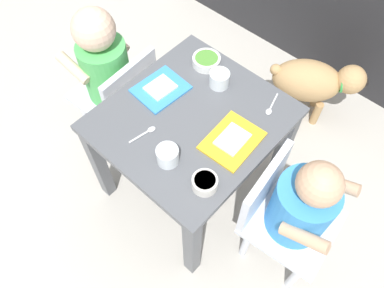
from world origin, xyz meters
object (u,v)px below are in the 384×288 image
food_tray_right (232,140)px  veggie_bowl_far (206,61)px  seated_child_right (298,206)px  water_cup_right (219,80)px  spoon_by_left_tray (145,133)px  dog (313,81)px  cereal_bowl_left_side (205,183)px  food_tray_left (161,89)px  water_cup_left (168,156)px  seated_child_left (107,67)px  spoon_by_right_tray (271,106)px  dining_table (192,131)px

food_tray_right → veggie_bowl_far: (-0.28, 0.20, 0.01)m
seated_child_right → water_cup_right: seated_child_right is taller
seated_child_right → spoon_by_left_tray: bearing=-161.5°
food_tray_right → water_cup_right: 0.24m
dog → cereal_bowl_left_side: cereal_bowl_left_side is taller
food_tray_left → water_cup_right: bearing=49.1°
dog → water_cup_left: 0.87m
seated_child_left → dog: 0.89m
food_tray_left → cereal_bowl_left_side: 0.40m
seated_child_right → food_tray_right: size_ratio=3.21×
food_tray_left → spoon_by_right_tray: food_tray_left is taller
water_cup_left → spoon_by_right_tray: size_ratio=0.69×
seated_child_right → food_tray_right: 0.29m
dining_table → dog: dining_table is taller
dining_table → seated_child_left: (-0.43, -0.01, 0.02)m
dining_table → seated_child_right: (0.43, 0.02, -0.00)m
seated_child_right → water_cup_left: 0.43m
food_tray_left → spoon_by_right_tray: (0.33, 0.20, -0.00)m
dining_table → spoon_by_right_tray: spoon_by_right_tray is taller
dining_table → seated_child_left: seated_child_left is taller
dog → water_cup_left: bearing=-95.3°
spoon_by_right_tray → veggie_bowl_far: bearing=179.5°
water_cup_right → spoon_by_right_tray: (0.19, 0.04, -0.02)m
water_cup_left → water_cup_right: 0.35m
seated_child_left → food_tray_right: size_ratio=3.43×
water_cup_left → spoon_by_left_tray: 0.13m
dining_table → dog: bearing=78.3°
veggie_bowl_far → cereal_bowl_left_side: bearing=-49.5°
dining_table → food_tray_right: food_tray_right is taller
dog → veggie_bowl_far: 0.58m
dining_table → veggie_bowl_far: 0.26m
water_cup_right → cereal_bowl_left_side: size_ratio=0.91×
food_tray_left → veggie_bowl_far: 0.20m
cereal_bowl_left_side → water_cup_left: bearing=-176.1°
dog → spoon_by_right_tray: bearing=-85.6°
seated_child_left → cereal_bowl_left_side: bearing=-13.5°
water_cup_left → cereal_bowl_left_side: bearing=3.9°
food_tray_right → water_cup_right: size_ratio=2.77×
veggie_bowl_far → water_cup_right: bearing=-24.6°
food_tray_right → water_cup_left: size_ratio=2.82×
food_tray_left → cereal_bowl_left_side: (0.36, -0.18, 0.02)m
food_tray_right → dining_table: bearing=-175.1°
cereal_bowl_left_side → veggie_bowl_far: cereal_bowl_left_side is taller
water_cup_left → food_tray_left: bearing=139.3°
dining_table → spoon_by_right_tray: size_ratio=5.90×
dining_table → food_tray_left: 0.18m
veggie_bowl_far → spoon_by_left_tray: 0.37m
water_cup_left → spoon_by_left_tray: (-0.12, 0.02, -0.02)m
seated_child_left → spoon_by_right_tray: seated_child_left is taller
food_tray_left → veggie_bowl_far: (0.04, 0.20, 0.01)m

